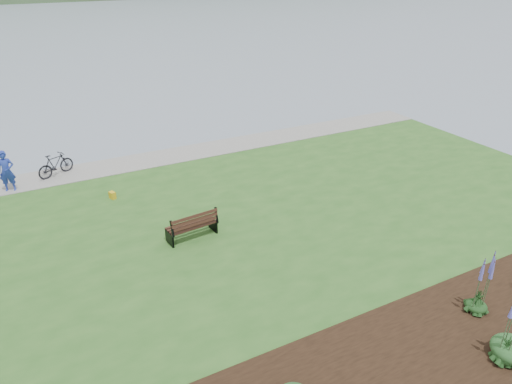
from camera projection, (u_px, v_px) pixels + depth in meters
The scene contains 10 objects.
ground at pixel (207, 224), 18.75m from camera, with size 600.00×600.00×0.00m, color slate.
lawn at pixel (227, 243), 17.07m from camera, with size 34.00×20.00×0.40m, color #2A581F.
shoreline_path at pixel (158, 158), 24.04m from camera, with size 34.00×2.20×0.03m, color gray.
garden_bed at pixel (453, 350), 12.03m from camera, with size 24.00×4.40×0.04m, color black.
park_bench at pixel (193, 225), 16.76m from camera, with size 1.92×0.94×1.15m.
person at pixel (6, 168), 20.14m from camera, with size 0.81×0.56×2.23m, color #213499.
bicycle_b at pixel (55, 165), 21.87m from camera, with size 1.86×0.54×1.12m, color black.
pannier at pixel (112, 195), 19.85m from camera, with size 0.19×0.30×0.32m, color gold.
echium_1 at pixel (482, 285), 12.99m from camera, with size 0.62×0.62×2.24m.
shrub_1 at pixel (512, 349), 11.68m from camera, with size 1.06×1.06×0.53m, color #1E4C21.
Camera 1 is at (-5.73, -15.29, 9.51)m, focal length 32.00 mm.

